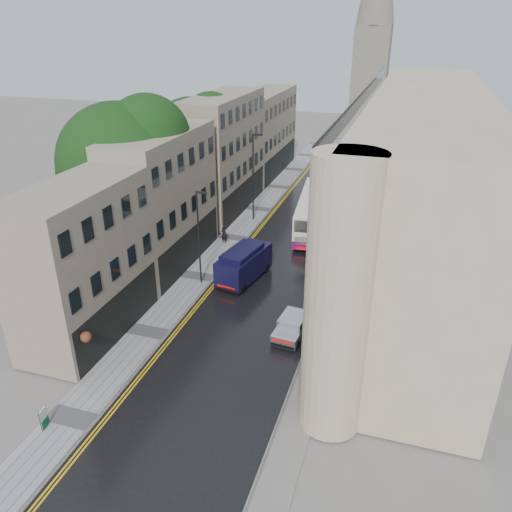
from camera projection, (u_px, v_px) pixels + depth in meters
The scene contains 18 objects.
ground at pixel (148, 488), 22.26m from camera, with size 200.00×200.00×0.00m, color slate.
road at pixel (293, 246), 45.93m from camera, with size 9.00×85.00×0.02m, color black.
left_sidewalk at pixel (233, 238), 47.50m from camera, with size 2.70×85.00×0.12m, color gray.
right_sidewalk at pixel (352, 253), 44.45m from camera, with size 1.80×85.00×0.12m, color slate.
old_shop_row at pixel (206, 167), 48.07m from camera, with size 4.50×56.00×12.00m, color gray, non-canonical shape.
modern_block at pixel (420, 188), 38.84m from camera, with size 8.00×40.00×14.00m, color #C0AF8F, non-canonical shape.
church_spire at pixel (376, 12), 84.12m from camera, with size 6.40×6.40×40.00m, color gray, non-canonical shape.
tree_near at pixel (122, 184), 39.88m from camera, with size 10.56×10.56×13.89m, color black, non-canonical shape.
tree_far at pixel (192, 155), 51.30m from camera, with size 9.24×9.24×12.46m, color black, non-canonical shape.
cream_bus at pixel (297, 224), 46.23m from camera, with size 2.82×12.41×3.38m, color white, non-canonical shape.
white_lorry at pixel (349, 185), 54.85m from camera, with size 2.72×9.07×4.76m, color white, non-canonical shape.
silver_hatchback at pixel (274, 333), 31.88m from camera, with size 1.68×3.84×1.44m, color #B5B5BA, non-canonical shape.
white_van at pixel (226, 268), 39.87m from camera, with size 1.66×3.88×1.76m, color white, non-canonical shape.
navy_van at pixel (220, 270), 38.35m from camera, with size 2.23×5.59×2.85m, color black, non-canonical shape.
pedestrian at pixel (224, 234), 46.01m from camera, with size 0.60×0.39×1.64m, color black.
lamp_post_near at pixel (199, 239), 37.76m from camera, with size 0.84×0.19×7.47m, color black, non-canonical shape.
lamp_post_far at pixel (253, 178), 49.91m from camera, with size 0.98×0.22×8.74m, color black, non-canonical shape.
estate_sign at pixel (44, 418), 25.22m from camera, with size 0.08×0.66×1.09m, color white, non-canonical shape.
Camera 1 is at (9.30, -13.46, 18.94)m, focal length 35.00 mm.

